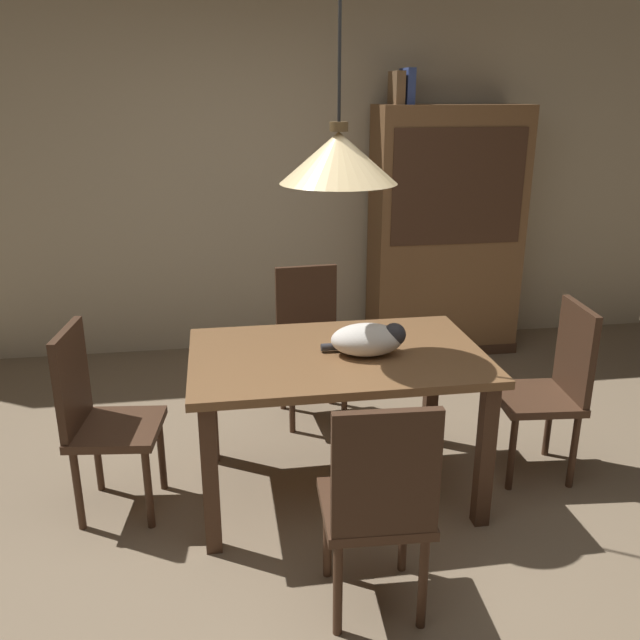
% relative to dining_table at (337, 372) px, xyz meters
% --- Properties ---
extents(ground, '(10.00, 10.00, 0.00)m').
position_rel_dining_table_xyz_m(ground, '(-0.08, -0.48, -0.65)').
color(ground, '#847056').
extents(back_wall, '(6.40, 0.10, 2.90)m').
position_rel_dining_table_xyz_m(back_wall, '(-0.08, 2.17, 0.80)').
color(back_wall, beige).
rests_on(back_wall, ground).
extents(dining_table, '(1.40, 0.90, 0.75)m').
position_rel_dining_table_xyz_m(dining_table, '(0.00, 0.00, 0.00)').
color(dining_table, brown).
rests_on(dining_table, ground).
extents(chair_right_side, '(0.43, 0.43, 0.93)m').
position_rel_dining_table_xyz_m(chair_right_side, '(1.13, -0.01, -0.14)').
color(chair_right_side, '#472D1E').
rests_on(chair_right_side, ground).
extents(chair_left_side, '(0.44, 0.44, 0.93)m').
position_rel_dining_table_xyz_m(chair_left_side, '(-1.13, 0.01, -0.14)').
color(chair_left_side, '#472D1E').
rests_on(chair_left_side, ground).
extents(chair_far_back, '(0.43, 0.43, 0.93)m').
position_rel_dining_table_xyz_m(chair_far_back, '(-0.01, 0.88, -0.14)').
color(chair_far_back, '#472D1E').
rests_on(chair_far_back, ground).
extents(chair_near_front, '(0.42, 0.42, 0.93)m').
position_rel_dining_table_xyz_m(chair_near_front, '(-0.00, -0.88, -0.14)').
color(chair_near_front, '#472D1E').
rests_on(chair_near_front, ground).
extents(cat_sleeping, '(0.39, 0.24, 0.16)m').
position_rel_dining_table_xyz_m(cat_sleeping, '(0.15, -0.04, 0.18)').
color(cat_sleeping, silver).
rests_on(cat_sleeping, dining_table).
extents(pendant_lamp, '(0.52, 0.52, 1.30)m').
position_rel_dining_table_xyz_m(pendant_lamp, '(0.00, 0.00, 1.01)').
color(pendant_lamp, beige).
extents(hutch_bookcase, '(1.12, 0.45, 1.85)m').
position_rel_dining_table_xyz_m(hutch_bookcase, '(1.17, 1.84, 0.24)').
color(hutch_bookcase, brown).
rests_on(hutch_bookcase, ground).
extents(book_brown_thick, '(0.06, 0.24, 0.22)m').
position_rel_dining_table_xyz_m(book_brown_thick, '(0.75, 1.84, 1.31)').
color(book_brown_thick, brown).
rests_on(book_brown_thick, hutch_bookcase).
extents(book_blue_wide, '(0.06, 0.24, 0.24)m').
position_rel_dining_table_xyz_m(book_blue_wide, '(0.83, 1.84, 1.32)').
color(book_blue_wide, '#384C93').
rests_on(book_blue_wide, hutch_bookcase).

